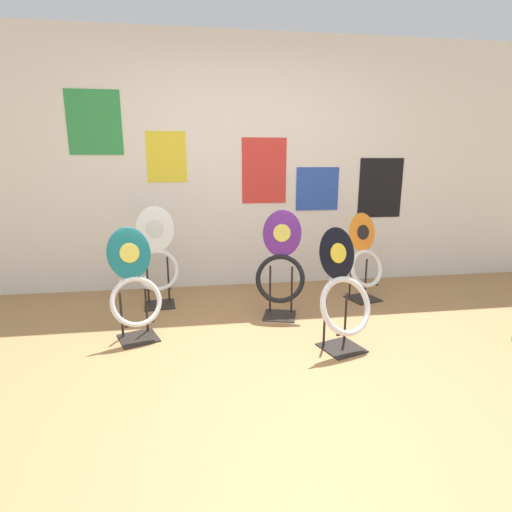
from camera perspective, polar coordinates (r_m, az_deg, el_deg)
name	(u,v)px	position (r m, az deg, el deg)	size (l,w,h in m)	color
ground_plane	(281,388)	(2.59, 3.54, -18.30)	(14.00, 14.00, 0.00)	#A37547
wall_back	(241,166)	(4.32, -2.20, 12.75)	(8.00, 0.07, 2.60)	silver
toilet_seat_display_orange_sun	(365,260)	(4.07, 15.24, -0.51)	(0.42, 0.35, 0.86)	black
toilet_seat_display_purple_note	(281,270)	(3.50, 3.53, -1.97)	(0.48, 0.43, 0.94)	black
toilet_seat_display_jazz_black	(343,297)	(2.97, 12.37, -5.80)	(0.48, 0.39, 0.89)	black
toilet_seat_display_teal_sax	(134,287)	(3.20, -17.04, -4.29)	(0.44, 0.40, 0.87)	black
toilet_seat_display_white_plain	(157,259)	(3.87, -13.98, -0.37)	(0.41, 0.32, 0.94)	black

